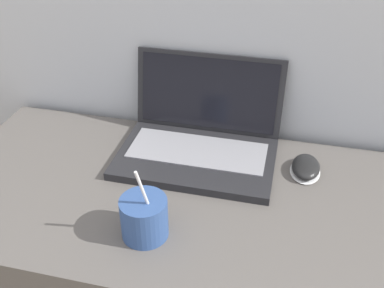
# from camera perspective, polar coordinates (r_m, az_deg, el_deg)

# --- Properties ---
(laptop) EXTENTS (0.38, 0.29, 0.22)m
(laptop) POSITION_cam_1_polar(r_m,az_deg,el_deg) (1.11, 1.05, 1.01)
(laptop) COLOR #232326
(laptop) RESTS_ON desk
(drink_cup) EXTENTS (0.09, 0.09, 0.17)m
(drink_cup) POSITION_cam_1_polar(r_m,az_deg,el_deg) (0.89, -6.09, -9.18)
(drink_cup) COLOR #33518C
(drink_cup) RESTS_ON desk
(computer_mouse) EXTENTS (0.07, 0.10, 0.03)m
(computer_mouse) POSITION_cam_1_polar(r_m,az_deg,el_deg) (1.09, 14.23, -2.91)
(computer_mouse) COLOR white
(computer_mouse) RESTS_ON desk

